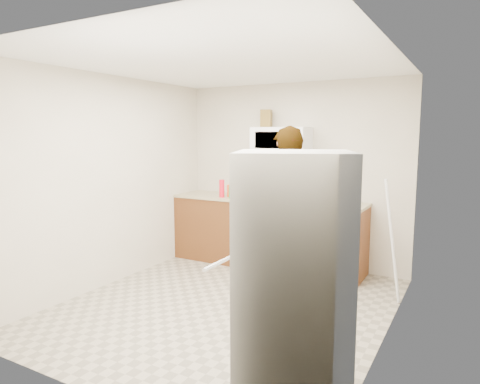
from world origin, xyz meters
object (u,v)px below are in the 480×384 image
Objects in this scene: gas_range at (276,232)px; person at (287,207)px; microwave at (281,142)px; fridge at (292,286)px; kettle at (340,195)px; saucepan at (271,192)px.

person is at bearing -55.40° from gas_range.
gas_range is at bearing -90.00° from microwave.
fridge is 3.05m from kettle.
gas_range is 0.59× the size of person.
saucepan is at bearing -154.89° from kettle.
microwave is (0.00, 0.13, 1.21)m from gas_range.
fridge reaches higher than gas_range.
microwave is 1.09m from person.
kettle is at bearing -137.06° from person.
gas_range is at bearing -43.08° from saucepan.
person is at bearing -52.39° from saucepan.
person is (0.39, -0.69, -0.75)m from microwave.
fridge is at bearing -64.87° from microwave.
microwave is 4.52× the size of kettle.
microwave is at bearing -80.76° from person.
fridge is 10.12× the size of kettle.
person is at bearing -60.66° from microwave.
person is 1.12× the size of fridge.
person reaches higher than microwave.
fridge is (1.35, -2.89, -0.85)m from microwave.
fridge is at bearing -62.49° from saucepan.
microwave reaches higher than saucepan.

